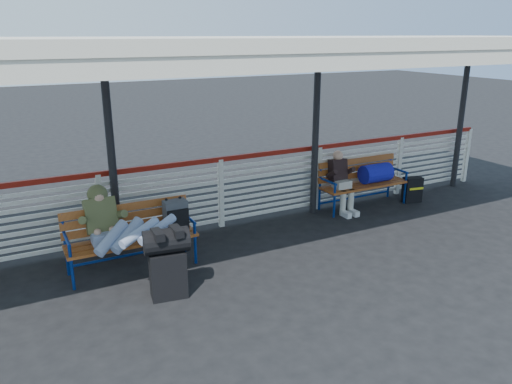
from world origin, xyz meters
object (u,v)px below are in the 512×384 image
luggage_stack (167,260)px  suitcase_side (412,190)px  traveler_man (125,229)px  bench_left (145,226)px  bench_right (369,176)px  companion_person (341,181)px

luggage_stack → suitcase_side: size_ratio=1.84×
traveler_man → suitcase_side: bearing=6.8°
bench_left → bench_right: bench_left is taller
companion_person → suitcase_side: 1.65m
luggage_stack → bench_left: 1.04m
luggage_stack → traveler_man: size_ratio=0.57×
bench_left → bench_right: bearing=7.4°
companion_person → suitcase_side: companion_person is taller
traveler_man → luggage_stack: bearing=-63.3°
bench_left → suitcase_side: bench_left is taller
bench_right → suitcase_side: (0.92, -0.24, -0.35)m
luggage_stack → bench_right: size_ratio=0.51×
suitcase_side → luggage_stack: bearing=-154.9°
bench_left → companion_person: 3.90m
luggage_stack → suitcase_side: 5.65m
bench_left → traveler_man: size_ratio=1.10×
bench_right → companion_person: companion_person is taller
traveler_man → bench_left: bearing=44.6°
traveler_man → suitcase_side: (5.81, 0.69, -0.49)m
traveler_man → companion_person: (4.21, 0.90, -0.15)m
luggage_stack → companion_person: companion_person is taller
luggage_stack → traveler_man: traveler_man is taller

